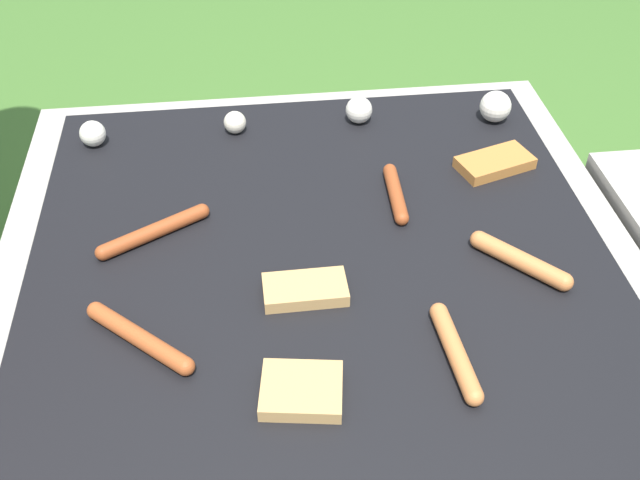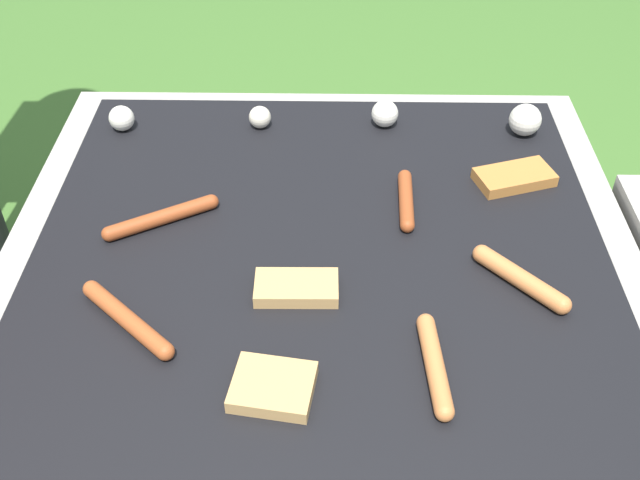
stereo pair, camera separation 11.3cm
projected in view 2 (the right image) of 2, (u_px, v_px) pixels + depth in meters
ground_plane at (320, 416)px, 1.42m from camera, size 14.00×14.00×0.00m
grill at (320, 343)px, 1.28m from camera, size 1.00×1.00×0.42m
sausage_back_left at (162, 217)px, 1.18m from camera, size 0.17×0.11×0.02m
sausage_front_right at (406, 200)px, 1.21m from camera, size 0.03×0.15×0.02m
sausage_front_center at (435, 365)px, 0.96m from camera, size 0.03×0.17×0.02m
sausage_mid_right at (127, 319)px, 1.02m from camera, size 0.15×0.14×0.02m
sausage_back_right at (520, 278)px, 1.07m from camera, size 0.12×0.13×0.03m
bread_slice_left at (514, 177)px, 1.26m from camera, size 0.14×0.10×0.02m
bread_slice_right at (296, 288)px, 1.06m from camera, size 0.12×0.07×0.02m
bread_slice_center at (273, 387)px, 0.93m from camera, size 0.11×0.10×0.02m
mushroom_row at (370, 118)px, 1.38m from camera, size 0.79×0.08×0.06m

